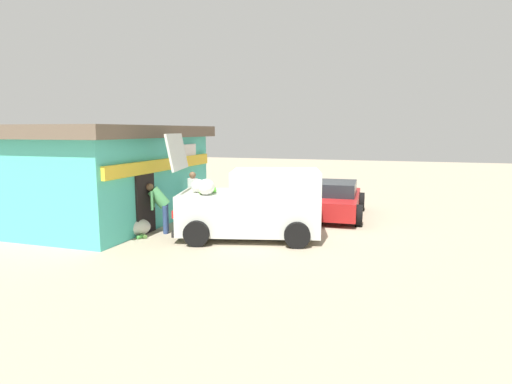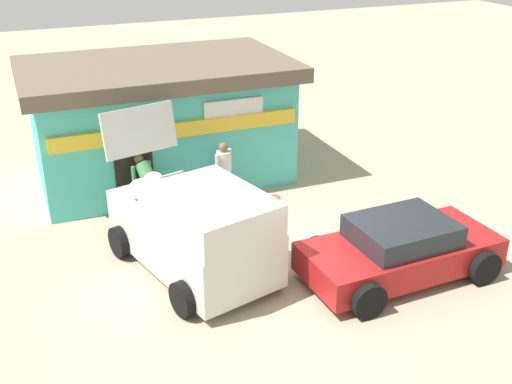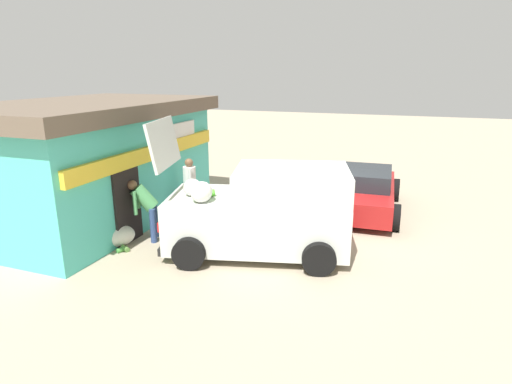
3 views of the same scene
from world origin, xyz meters
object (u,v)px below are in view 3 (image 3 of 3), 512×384
at_px(storefront_bar, 92,160).
at_px(vendor_standing, 190,183).
at_px(customer_bending, 146,205).
at_px(parked_sedan, 362,191).
at_px(unloaded_banana_pile, 118,236).
at_px(delivery_van, 264,211).
at_px(paint_bucket, 230,203).

bearing_deg(storefront_bar, vendor_standing, -69.22).
bearing_deg(customer_bending, vendor_standing, -5.63).
relative_size(parked_sedan, unloaded_banana_pile, 4.21).
bearing_deg(delivery_van, paint_bucket, 36.63).
height_order(storefront_bar, parked_sedan, storefront_bar).
relative_size(unloaded_banana_pile, paint_bucket, 2.72).
relative_size(parked_sedan, customer_bending, 2.71).
bearing_deg(delivery_van, storefront_bar, 82.60).
relative_size(storefront_bar, paint_bucket, 19.65).
distance_m(vendor_standing, customer_bending, 1.83).
bearing_deg(vendor_standing, parked_sedan, -64.36).
height_order(storefront_bar, paint_bucket, storefront_bar).
bearing_deg(storefront_bar, delivery_van, -97.40).
xyz_separation_m(parked_sedan, unloaded_banana_pile, (-4.45, 4.96, -0.35)).
distance_m(parked_sedan, unloaded_banana_pile, 6.67).
bearing_deg(storefront_bar, customer_bending, -112.63).
bearing_deg(customer_bending, paint_bucket, -18.07).
bearing_deg(vendor_standing, customer_bending, 174.37).
bearing_deg(unloaded_banana_pile, delivery_van, -76.01).
relative_size(delivery_van, paint_bucket, 12.43).
xyz_separation_m(vendor_standing, customer_bending, (-1.82, 0.18, -0.06)).
bearing_deg(customer_bending, storefront_bar, 67.37).
bearing_deg(unloaded_banana_pile, parked_sedan, -48.09).
height_order(vendor_standing, unloaded_banana_pile, vendor_standing).
relative_size(delivery_van, customer_bending, 2.95).
distance_m(delivery_van, vendor_standing, 3.06).
bearing_deg(paint_bucket, unloaded_banana_pile, 158.15).
relative_size(parked_sedan, vendor_standing, 2.44).
height_order(customer_bending, paint_bucket, customer_bending).
distance_m(delivery_van, paint_bucket, 3.27).
distance_m(parked_sedan, paint_bucket, 3.80).
height_order(vendor_standing, paint_bucket, vendor_standing).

